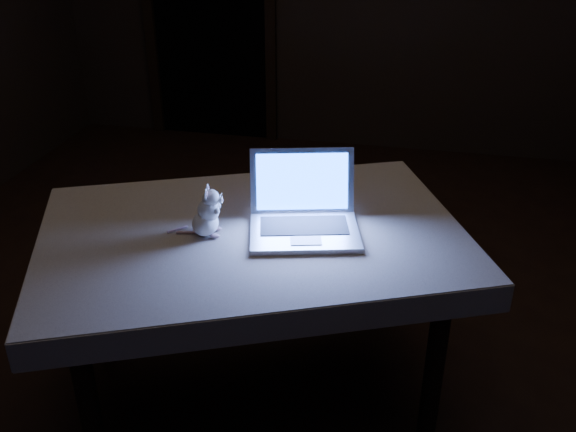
# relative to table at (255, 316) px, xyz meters

# --- Properties ---
(floor) EXTENTS (5.00, 5.00, 0.00)m
(floor) POSITION_rel_table_xyz_m (-0.01, 0.38, -0.38)
(floor) COLOR black
(floor) RESTS_ON ground
(doorway) EXTENTS (1.06, 0.36, 2.13)m
(doorway) POSITION_rel_table_xyz_m (-1.11, 2.88, 0.69)
(doorway) COLOR black
(doorway) RESTS_ON back_wall
(table) EXTENTS (1.66, 1.39, 0.76)m
(table) POSITION_rel_table_xyz_m (0.00, 0.00, 0.00)
(table) COLOR black
(table) RESTS_ON floor
(tablecloth) EXTENTS (1.77, 1.48, 0.10)m
(tablecloth) POSITION_rel_table_xyz_m (0.00, -0.01, 0.34)
(tablecloth) COLOR beige
(tablecloth) RESTS_ON table
(laptop) EXTENTS (0.46, 0.42, 0.26)m
(laptop) POSITION_rel_table_xyz_m (0.19, 0.00, 0.52)
(laptop) COLOR silver
(laptop) RESTS_ON tablecloth
(plush_mouse) EXTENTS (0.19, 0.19, 0.19)m
(plush_mouse) POSITION_rel_table_xyz_m (-0.15, -0.07, 0.48)
(plush_mouse) COLOR white
(plush_mouse) RESTS_ON tablecloth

